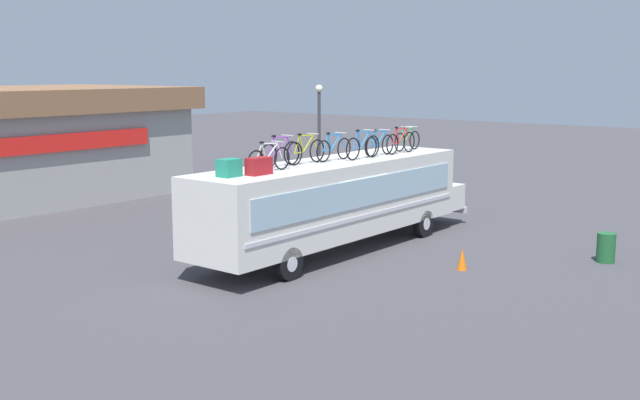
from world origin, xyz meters
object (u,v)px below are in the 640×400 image
rooftop_bicycle_4 (334,149)px  rooftop_bicycle_8 (407,140)px  rooftop_bicycle_5 (363,147)px  rooftop_bicycle_1 (269,159)px  rooftop_bicycle_7 (401,142)px  luggage_bag_1 (229,168)px  trash_bin (606,248)px  traffic_cone (462,259)px  luggage_bag_2 (259,166)px  rooftop_bicycle_3 (306,151)px  street_lamp (319,129)px  rooftop_bicycle_2 (280,153)px  bus (337,198)px  rooftop_bicycle_6 (379,144)px

rooftop_bicycle_4 → rooftop_bicycle_8: rooftop_bicycle_4 is taller
rooftop_bicycle_4 → rooftop_bicycle_5: rooftop_bicycle_5 is taller
rooftop_bicycle_1 → rooftop_bicycle_8: (7.31, 0.07, -0.00)m
rooftop_bicycle_7 → luggage_bag_1: bearing=176.8°
trash_bin → traffic_cone: size_ratio=1.41×
luggage_bag_2 → traffic_cone: luggage_bag_2 is taller
rooftop_bicycle_3 → rooftop_bicycle_8: (5.25, -0.30, -0.03)m
street_lamp → trash_bin: bearing=-105.7°
rooftop_bicycle_4 → luggage_bag_1: bearing=-179.6°
rooftop_bicycle_5 → rooftop_bicycle_3: bearing=164.2°
rooftop_bicycle_3 → street_lamp: street_lamp is taller
luggage_bag_2 → rooftop_bicycle_8: rooftop_bicycle_8 is taller
rooftop_bicycle_2 → rooftop_bicycle_7: bearing=-8.7°
luggage_bag_1 → trash_bin: (8.56, -7.26, -2.69)m
rooftop_bicycle_4 → trash_bin: 8.76m
bus → rooftop_bicycle_1: rooftop_bicycle_1 is taller
traffic_cone → rooftop_bicycle_4: bearing=95.7°
trash_bin → street_lamp: size_ratio=0.18×
rooftop_bicycle_8 → rooftop_bicycle_7: bearing=-160.1°
bus → rooftop_bicycle_8: bearing=-0.9°
rooftop_bicycle_8 → traffic_cone: 6.33m
rooftop_bicycle_8 → rooftop_bicycle_5: bearing=-174.5°
bus → rooftop_bicycle_6: size_ratio=7.37×
luggage_bag_1 → traffic_cone: 7.23m
rooftop_bicycle_6 → rooftop_bicycle_7: (1.03, -0.18, 0.02)m
rooftop_bicycle_7 → rooftop_bicycle_8: rooftop_bicycle_7 is taller
rooftop_bicycle_4 → street_lamp: bearing=41.1°
luggage_bag_1 → rooftop_bicycle_6: bearing=-2.1°
luggage_bag_1 → rooftop_bicycle_8: rooftop_bicycle_8 is taller
rooftop_bicycle_2 → street_lamp: 12.05m
rooftop_bicycle_3 → rooftop_bicycle_4: size_ratio=1.02×
rooftop_bicycle_2 → rooftop_bicycle_7: rooftop_bicycle_2 is taller
rooftop_bicycle_3 → rooftop_bicycle_5: (2.13, -0.60, 0.01)m
rooftop_bicycle_2 → traffic_cone: 6.12m
luggage_bag_2 → rooftop_bicycle_6: size_ratio=0.44×
luggage_bag_1 → rooftop_bicycle_5: rooftop_bicycle_5 is taller
luggage_bag_2 → rooftop_bicycle_6: rooftop_bicycle_6 is taller
luggage_bag_2 → rooftop_bicycle_1: size_ratio=0.43×
rooftop_bicycle_1 → rooftop_bicycle_5: 4.20m
bus → rooftop_bicycle_1: (-3.32, -0.13, 1.56)m
rooftop_bicycle_2 → rooftop_bicycle_6: 4.30m
rooftop_bicycle_5 → street_lamp: (6.95, 7.34, -0.19)m
rooftop_bicycle_4 → trash_bin: size_ratio=1.96×
trash_bin → rooftop_bicycle_6: bearing=104.6°
bus → street_lamp: (7.83, 6.98, 1.40)m
rooftop_bicycle_6 → trash_bin: size_ratio=1.86×
rooftop_bicycle_6 → rooftop_bicycle_3: bearing=171.7°
rooftop_bicycle_3 → trash_bin: bearing=-55.9°
traffic_cone → rooftop_bicycle_8: bearing=49.1°
luggage_bag_1 → rooftop_bicycle_8: bearing=-0.6°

